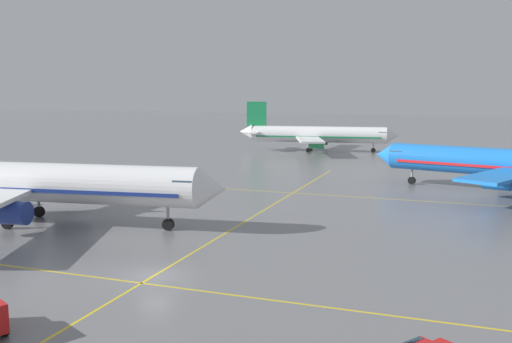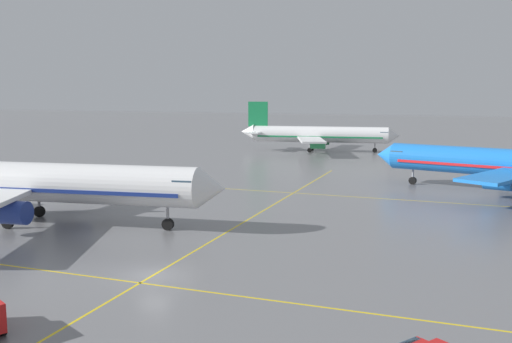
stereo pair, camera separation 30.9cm
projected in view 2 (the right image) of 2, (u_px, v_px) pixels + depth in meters
ground_plane at (154, 275)px, 43.64m from camera, size 600.00×600.00×0.00m
airliner_front_gate at (36, 183)px, 60.10m from camera, size 41.00×35.05×12.75m
airliner_third_row at (317, 135)px, 131.66m from camera, size 36.65×31.33×11.40m
taxiway_markings at (240, 224)px, 60.16m from camera, size 125.45×87.04×0.01m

